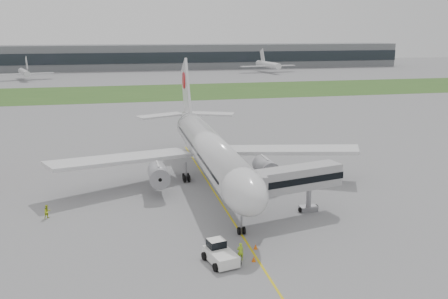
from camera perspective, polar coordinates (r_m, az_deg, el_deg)
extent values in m
plane|color=slate|center=(72.37, -0.99, -5.07)|extent=(600.00, 600.00, 0.00)
cube|color=#315821|center=(189.07, -8.40, 6.48)|extent=(600.00, 50.00, 0.02)
cube|color=slate|center=(297.89, -10.11, 10.36)|extent=(320.00, 22.00, 14.00)
cube|color=#1E242B|center=(286.92, -10.00, 10.24)|extent=(320.00, 0.60, 6.00)
cylinder|color=silver|center=(74.57, -1.63, -0.02)|extent=(5.00, 38.00, 5.00)
ellipsoid|color=silver|center=(56.27, 2.18, -4.62)|extent=(5.00, 11.00, 5.00)
cube|color=black|center=(55.08, 2.45, -4.05)|extent=(3.20, 1.54, 1.14)
cone|color=silver|center=(95.64, -4.16, 3.50)|extent=(5.00, 10.53, 6.16)
cube|color=silver|center=(75.53, -11.65, -1.06)|extent=(22.13, 13.52, 1.70)
cube|color=silver|center=(80.12, 7.26, -0.04)|extent=(22.13, 13.52, 1.70)
cylinder|color=#9E9DA2|center=(71.79, -7.52, -2.83)|extent=(2.70, 5.20, 2.70)
cylinder|color=#9E9DA2|center=(74.79, 4.78, -2.08)|extent=(2.70, 5.20, 2.70)
cube|color=silver|center=(96.35, -4.35, 6.64)|extent=(0.45, 10.90, 12.76)
cylinder|color=#B90A13|center=(97.11, -4.45, 7.88)|extent=(0.60, 3.20, 3.20)
cube|color=silver|center=(97.43, -7.30, 3.85)|extent=(9.54, 6.34, 0.35)
cube|color=silver|center=(98.83, -1.51, 4.10)|extent=(9.54, 6.34, 0.35)
cylinder|color=gray|center=(58.12, 2.01, -8.26)|extent=(0.24, 0.24, 3.10)
cylinder|color=black|center=(78.25, -4.33, -3.23)|extent=(1.40, 1.10, 1.10)
cylinder|color=black|center=(79.36, 0.25, -2.94)|extent=(1.40, 1.10, 1.10)
cube|color=white|center=(51.78, -0.35, -12.10)|extent=(3.21, 4.59, 1.11)
cube|color=white|center=(52.30, -0.89, -10.71)|extent=(1.97, 1.83, 0.93)
cube|color=black|center=(52.28, -0.89, -10.66)|extent=(2.02, 1.88, 0.79)
cylinder|color=black|center=(52.60, -2.28, -12.07)|extent=(0.51, 0.89, 0.83)
cylinder|color=black|center=(53.54, 0.23, -11.58)|extent=(0.51, 0.89, 0.83)
cylinder|color=black|center=(50.32, -0.98, -13.32)|extent=(0.51, 0.89, 0.83)
cylinder|color=black|center=(51.31, 1.63, -12.77)|extent=(0.51, 0.89, 0.83)
cube|color=#A2A3A5|center=(63.25, 7.92, -3.31)|extent=(13.53, 5.82, 2.83)
cube|color=black|center=(63.25, 7.92, -3.31)|extent=(13.73, 5.96, 0.85)
cube|color=#A2A3A5|center=(59.38, 3.48, -4.34)|extent=(2.46, 3.21, 3.21)
cylinder|color=gray|center=(66.13, 9.65, -5.46)|extent=(0.66, 0.66, 3.59)
cube|color=gray|center=(66.62, 9.60, -6.65)|extent=(2.51, 1.81, 0.66)
cylinder|color=black|center=(65.95, 8.73, -6.83)|extent=(0.43, 0.71, 0.66)
cylinder|color=black|center=(67.31, 10.46, -6.47)|extent=(0.43, 0.71, 0.66)
cone|color=#E75D0C|center=(52.36, 3.43, -12.36)|extent=(0.43, 0.43, 0.59)
cone|color=#E75D0C|center=(55.05, 3.63, -11.01)|extent=(0.42, 0.42, 0.58)
imported|color=#A0D323|center=(52.28, 1.88, -11.58)|extent=(0.70, 0.46, 1.93)
imported|color=#BDD223|center=(66.76, -19.55, -6.71)|extent=(1.11, 1.08, 1.79)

